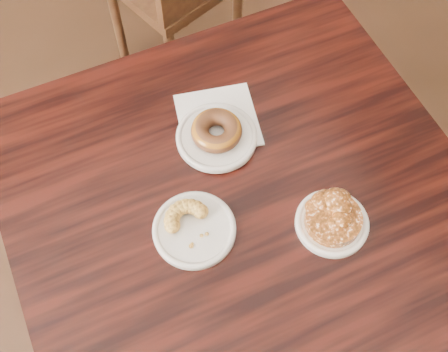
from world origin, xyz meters
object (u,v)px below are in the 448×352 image
cruller_fragment (194,226)px  cafe_table (241,267)px  glazed_donut (216,131)px  apple_fritter (334,218)px

cruller_fragment → cafe_table: bearing=1.0°
cafe_table → cruller_fragment: cruller_fragment is taller
glazed_donut → apple_fritter: (0.10, -0.29, -0.01)m
cruller_fragment → apple_fritter: bearing=-26.8°
cafe_table → cruller_fragment: size_ratio=8.93×
apple_fritter → cruller_fragment: (-0.24, 0.12, -0.00)m
apple_fritter → glazed_donut: bearing=109.1°
glazed_donut → apple_fritter: bearing=-70.9°
cafe_table → glazed_donut: size_ratio=8.60×
cafe_table → apple_fritter: apple_fritter is taller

